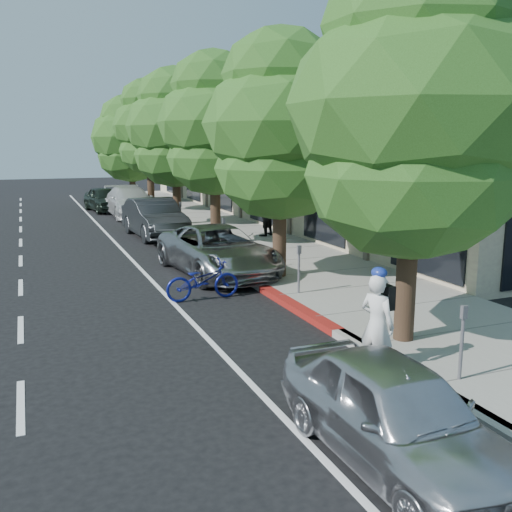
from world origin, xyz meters
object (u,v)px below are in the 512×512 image
street_tree_4 (149,128)px  white_pickup (130,202)px  bicycle (203,280)px  silver_suv (218,250)px  street_tree_0 (415,111)px  dark_suv_far (104,199)px  street_tree_5 (131,139)px  dark_sedan (155,218)px  cyclist (377,325)px  pedestrian (264,215)px  near_car_a (396,413)px  street_tree_3 (175,129)px  street_tree_1 (280,127)px  street_tree_2 (214,125)px

street_tree_4 → white_pickup: bearing=-142.1°
bicycle → silver_suv: 2.98m
street_tree_0 → dark_suv_far: bearing=95.3°
street_tree_5 → dark_sedan: size_ratio=1.43×
cyclist → bicycle: (-1.38, 5.83, -0.39)m
pedestrian → near_car_a: bearing=42.7°
street_tree_3 → bicycle: (-2.70, -13.17, -4.16)m
dark_sedan → cyclist: bearing=-92.0°
silver_suv → pedestrian: pedestrian is taller
street_tree_3 → cyclist: street_tree_3 is taller
bicycle → silver_suv: bearing=-27.6°
street_tree_5 → near_car_a: 33.81m
white_pickup → street_tree_3: bearing=-75.1°
street_tree_1 → bicycle: 4.90m
street_tree_5 → white_pickup: bearing=-101.2°
street_tree_1 → dark_sedan: street_tree_1 is taller
dark_sedan → street_tree_0: bearing=-87.0°
street_tree_1 → dark_suv_far: 20.51m
street_tree_5 → cyclist: (-1.32, -31.00, -3.41)m
dark_suv_far → street_tree_5: bearing=50.9°
bicycle → street_tree_4: bearing=-9.7°
white_pickup → dark_suv_far: size_ratio=1.31×
cyclist → pedestrian: pedestrian is taller
cyclist → bicycle: size_ratio=0.93×
pedestrian → street_tree_2: bearing=-7.6°
street_tree_1 → street_tree_2: bearing=90.0°
street_tree_5 → bicycle: size_ratio=3.73×
white_pickup → cyclist: bearing=-90.8°
street_tree_3 → street_tree_4: 6.00m
silver_suv → bicycle: bearing=-120.6°
silver_suv → near_car_a: silver_suv is taller
bicycle → silver_suv: silver_suv is taller
dark_suv_far → near_car_a: size_ratio=1.08×
silver_suv → pedestrian: 6.74m
street_tree_0 → pedestrian: 13.70m
street_tree_2 → pedestrian: (2.46, 1.01, -3.60)m
street_tree_3 → pedestrian: 6.63m
dark_sedan → near_car_a: (-1.02, -18.76, -0.16)m
cyclist → pedestrian: size_ratio=1.00×
street_tree_1 → dark_suv_far: bearing=96.8°
bicycle → white_pickup: bearing=-5.8°
bicycle → street_tree_0: bearing=-152.4°
street_tree_0 → street_tree_5: bearing=90.0°
street_tree_5 → silver_suv: 22.82m
street_tree_4 → dark_sedan: bearing=-101.0°
street_tree_3 → street_tree_2: bearing=-90.0°
street_tree_3 → street_tree_0: bearing=-90.0°
near_car_a → dark_sedan: bearing=86.4°
silver_suv → white_pickup: bearing=85.3°
white_pickup → street_tree_4: bearing=36.9°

